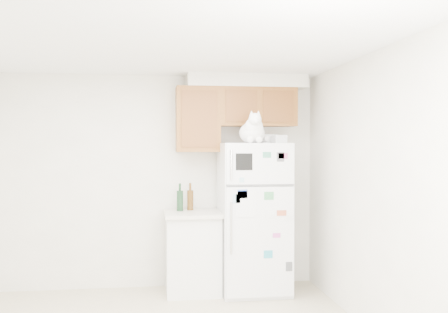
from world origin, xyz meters
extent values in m
cube|color=white|center=(0.00, 2.00, 1.25)|extent=(3.80, 0.04, 2.50)
cube|color=white|center=(0.00, -2.00, 1.25)|extent=(3.80, 0.04, 2.50)
cube|color=white|center=(1.90, 0.00, 1.25)|extent=(0.04, 4.00, 2.50)
cube|color=white|center=(0.00, 0.00, 2.50)|extent=(3.80, 4.00, 0.04)
cube|color=#9A4F21|center=(1.20, 1.82, 2.12)|extent=(0.90, 0.33, 0.45)
cube|color=#9A4F21|center=(0.50, 1.82, 1.98)|extent=(0.50, 0.33, 0.75)
cube|color=silver|center=(1.07, 1.83, 2.42)|extent=(1.40, 0.37, 0.15)
cube|color=white|center=(1.12, 1.62, 0.85)|extent=(0.76, 0.72, 1.70)
cube|color=white|center=(1.12, 1.25, 1.48)|extent=(0.74, 0.03, 0.44)
cube|color=white|center=(1.12, 1.25, 0.64)|extent=(0.74, 0.03, 1.19)
cube|color=#59595B|center=(1.12, 1.25, 1.25)|extent=(0.74, 0.03, 0.02)
cylinder|color=silver|center=(0.80, 1.22, 1.47)|extent=(0.02, 0.02, 0.32)
cylinder|color=silver|center=(0.80, 1.22, 0.80)|extent=(0.02, 0.02, 0.55)
cube|color=black|center=(0.94, 1.23, 1.50)|extent=(0.18, 0.00, 0.18)
cube|color=white|center=(0.96, 1.23, 1.05)|extent=(0.22, 0.00, 0.28)
cube|color=#93C4D1|center=(0.91, 1.23, 1.31)|extent=(0.05, 0.00, 0.05)
cube|color=teal|center=(1.20, 1.23, 0.51)|extent=(0.10, 0.00, 0.08)
cube|color=#3C8465|center=(1.19, 1.23, 1.57)|extent=(0.09, 0.00, 0.06)
cube|color=silver|center=(1.44, 1.23, 0.89)|extent=(0.08, 0.00, 0.06)
cube|color=silver|center=(1.21, 1.23, 0.92)|extent=(0.08, 0.00, 0.05)
cube|color=#B75939|center=(1.35, 1.23, 0.95)|extent=(0.11, 0.00, 0.06)
cube|color=#CA518A|center=(1.36, 1.23, 1.56)|extent=(0.10, 0.00, 0.06)
cube|color=#3152AE|center=(0.92, 1.23, 1.16)|extent=(0.11, 0.00, 0.09)
cube|color=#4F4E54|center=(1.33, 1.23, 1.55)|extent=(0.08, 0.00, 0.10)
cube|color=#C44EA2|center=(1.29, 1.23, 0.71)|extent=(0.09, 0.00, 0.05)
cube|color=#408D52|center=(1.21, 1.23, 1.13)|extent=(0.10, 0.00, 0.09)
cube|color=#48494D|center=(1.43, 1.23, 0.37)|extent=(0.07, 0.00, 0.10)
cube|color=#A4D1E9|center=(0.86, 1.23, 1.11)|extent=(0.08, 0.00, 0.10)
cube|color=white|center=(0.43, 1.68, 0.44)|extent=(0.60, 0.60, 0.88)
cube|color=silver|center=(0.43, 1.66, 0.90)|extent=(0.64, 0.64, 0.04)
ellipsoid|color=white|center=(1.06, 1.42, 1.81)|extent=(0.28, 0.37, 0.24)
ellipsoid|color=white|center=(1.06, 1.31, 1.87)|extent=(0.20, 0.16, 0.22)
sphere|color=white|center=(1.06, 1.25, 1.95)|extent=(0.14, 0.14, 0.14)
cone|color=white|center=(1.02, 1.25, 2.02)|extent=(0.05, 0.05, 0.05)
cone|color=white|center=(1.10, 1.25, 2.02)|extent=(0.05, 0.05, 0.05)
cone|color=#D88C8C|center=(1.02, 1.25, 2.01)|extent=(0.03, 0.03, 0.03)
cone|color=#D88C8C|center=(1.10, 1.25, 2.01)|extent=(0.03, 0.03, 0.03)
sphere|color=white|center=(1.06, 1.19, 1.93)|extent=(0.06, 0.06, 0.06)
sphere|color=white|center=(1.01, 1.27, 1.74)|extent=(0.07, 0.07, 0.07)
sphere|color=white|center=(1.11, 1.27, 1.74)|extent=(0.07, 0.07, 0.07)
cylinder|color=white|center=(1.18, 1.55, 1.74)|extent=(0.17, 0.24, 0.08)
cube|color=white|center=(1.31, 1.68, 1.75)|extent=(0.19, 0.15, 0.10)
cube|color=white|center=(1.39, 1.54, 1.74)|extent=(0.18, 0.15, 0.09)
camera|label=1|loc=(-0.05, -4.23, 1.67)|focal=42.00mm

